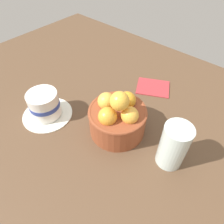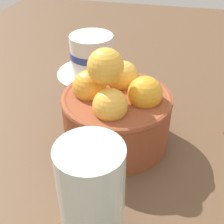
{
  "view_description": "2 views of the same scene",
  "coord_description": "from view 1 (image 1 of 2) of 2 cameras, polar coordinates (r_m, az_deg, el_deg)",
  "views": [
    {
      "loc": [
        21.59,
        -26.8,
        43.04
      ],
      "look_at": [
        -1.83,
        -0.02,
        5.73
      ],
      "focal_mm": 32.25,
      "sensor_mm": 36.0,
      "label": 1
    },
    {
      "loc": [
        32.69,
        7.05,
        28.55
      ],
      "look_at": [
        0.3,
        -0.56,
        5.02
      ],
      "focal_mm": 48.16,
      "sensor_mm": 36.0,
      "label": 2
    }
  ],
  "objects": [
    {
      "name": "folded_napkin",
      "position": [
        0.69,
        11.57,
        6.97
      ],
      "size": [
        13.44,
        12.69,
        0.6
      ],
      "primitive_type": "cube",
      "rotation": [
        0.0,
        0.0,
        0.49
      ],
      "color": "#B23338",
      "rests_on": "ground_plane"
    },
    {
      "name": "water_glass",
      "position": [
        0.47,
        17.02,
        -9.15
      ],
      "size": [
        6.21,
        6.21,
        11.82
      ],
      "primitive_type": "cylinder",
      "color": "silver",
      "rests_on": "ground_plane"
    },
    {
      "name": "coffee_cup",
      "position": [
        0.59,
        -18.49,
        1.68
      ],
      "size": [
        14.18,
        14.18,
        7.96
      ],
      "color": "white",
      "rests_on": "ground_plane"
    },
    {
      "name": "terracotta_bowl",
      "position": [
        0.51,
        1.56,
        -1.46
      ],
      "size": [
        14.85,
        14.85,
        14.58
      ],
      "color": "brown",
      "rests_on": "ground_plane"
    },
    {
      "name": "ground_plane",
      "position": [
        0.57,
        1.41,
        -6.25
      ],
      "size": [
        140.04,
        97.69,
        3.93
      ],
      "primitive_type": "cube",
      "color": "brown"
    }
  ]
}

